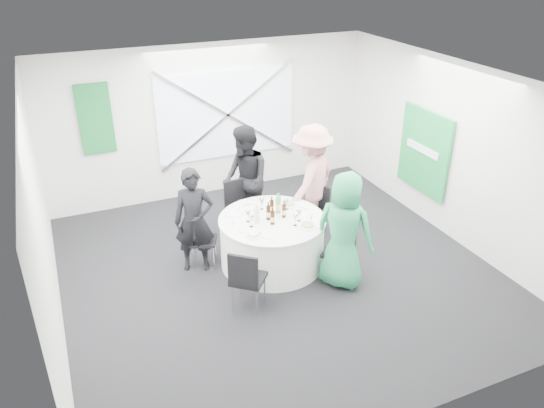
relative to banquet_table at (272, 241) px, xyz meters
name	(u,v)px	position (x,y,z in m)	size (l,w,h in m)	color
floor	(277,270)	(0.00, -0.20, -0.38)	(6.00, 6.00, 0.00)	black
ceiling	(278,81)	(0.00, -0.20, 2.42)	(6.00, 6.00, 0.00)	white
wall_back	(211,121)	(0.00, 2.80, 1.02)	(6.00, 6.00, 0.00)	white
wall_front	(414,312)	(0.00, -3.20, 1.02)	(6.00, 6.00, 0.00)	white
wall_left	(42,227)	(-3.00, -0.20, 1.02)	(6.00, 6.00, 0.00)	white
wall_right	(453,152)	(3.00, -0.20, 1.02)	(6.00, 6.00, 0.00)	white
window_panel	(227,114)	(0.30, 2.76, 1.12)	(2.60, 0.03, 1.60)	silver
window_brace_a	(228,115)	(0.30, 2.72, 1.12)	(0.05, 0.05, 3.16)	silver
window_brace_b	(228,115)	(0.30, 2.72, 1.12)	(0.05, 0.05, 3.16)	silver
green_banner	(95,119)	(-2.00, 2.75, 1.32)	(0.55, 0.04, 1.20)	#156C2E
green_sign	(424,152)	(2.94, 0.40, 0.82)	(0.05, 1.20, 1.40)	#1A9340
banquet_table	(272,241)	(0.00, 0.00, 0.00)	(1.56, 1.56, 0.76)	white
chair_back	(239,204)	(-0.14, 1.01, 0.17)	(0.48, 0.49, 0.94)	black
chair_back_left	(198,236)	(-1.01, 0.42, 0.10)	(0.50, 0.49, 0.83)	black
chair_back_right	(317,207)	(1.04, 0.57, 0.10)	(0.51, 0.51, 0.82)	black
chair_front_right	(344,248)	(0.76, -0.78, 0.13)	(0.57, 0.57, 0.88)	black
chair_front_left	(246,277)	(-0.75, -0.90, 0.15)	(0.58, 0.58, 0.91)	black
person_man_back_left	(194,221)	(-1.06, 0.35, 0.41)	(0.57, 0.38, 1.57)	black
person_man_back	(245,180)	(0.03, 1.14, 0.51)	(0.87, 0.48, 1.79)	black
person_woman_pink	(311,180)	(0.99, 0.69, 0.54)	(1.18, 0.55, 1.83)	pink
person_woman_green	(344,231)	(0.70, -0.84, 0.46)	(0.82, 0.54, 1.69)	#29965F
plate_back	(261,203)	(0.05, 0.51, 0.39)	(0.25, 0.25, 0.01)	white
plate_back_left	(234,213)	(-0.45, 0.36, 0.39)	(0.28, 0.28, 0.01)	white
plate_back_right	(289,204)	(0.41, 0.30, 0.40)	(0.25, 0.25, 0.04)	white
plate_front_right	(308,225)	(0.37, -0.40, 0.40)	(0.27, 0.27, 0.04)	white
plate_front_left	(254,235)	(-0.41, -0.33, 0.39)	(0.27, 0.27, 0.01)	white
napkin	(254,234)	(-0.42, -0.36, 0.42)	(0.17, 0.11, 0.05)	white
beer_bottle_a	(268,213)	(-0.06, 0.00, 0.49)	(0.06, 0.06, 0.28)	#361809
beer_bottle_b	(272,207)	(0.06, 0.14, 0.49)	(0.06, 0.06, 0.28)	#361809
beer_bottle_c	(284,211)	(0.18, -0.02, 0.48)	(0.06, 0.06, 0.26)	#361809
beer_bottle_d	(273,218)	(-0.06, -0.15, 0.48)	(0.06, 0.06, 0.26)	#361809
green_water_bottle	(278,205)	(0.16, 0.13, 0.51)	(0.08, 0.08, 0.32)	green
clear_water_bottle	(257,215)	(-0.24, -0.01, 0.49)	(0.08, 0.08, 0.29)	silver
wine_glass_a	(295,218)	(0.22, -0.31, 0.50)	(0.07, 0.07, 0.17)	white
wine_glass_b	(287,202)	(0.31, 0.18, 0.50)	(0.07, 0.07, 0.17)	white
wine_glass_c	(248,214)	(-0.35, 0.06, 0.50)	(0.07, 0.07, 0.17)	white
wine_glass_d	(251,219)	(-0.36, -0.10, 0.50)	(0.07, 0.07, 0.17)	white
wine_glass_e	(262,202)	(-0.02, 0.34, 0.50)	(0.07, 0.07, 0.17)	white
wine_glass_f	(299,213)	(0.33, -0.21, 0.50)	(0.07, 0.07, 0.17)	white
fork_a	(304,208)	(0.57, 0.11, 0.38)	(0.01, 0.15, 0.01)	silver
knife_a	(281,201)	(0.35, 0.46, 0.38)	(0.01, 0.15, 0.01)	silver
fork_b	(307,229)	(0.34, -0.47, 0.38)	(0.01, 0.15, 0.01)	silver
knife_b	(311,217)	(0.54, -0.19, 0.38)	(0.01, 0.15, 0.01)	silver
fork_c	(243,233)	(-0.53, -0.22, 0.38)	(0.01, 0.15, 0.01)	silver
knife_c	(267,239)	(-0.28, -0.50, 0.38)	(0.01, 0.15, 0.01)	silver
fork_d	(238,210)	(-0.35, 0.46, 0.38)	(0.01, 0.15, 0.01)	silver
knife_d	(233,223)	(-0.57, 0.09, 0.38)	(0.01, 0.15, 0.01)	silver
fork_e	(272,201)	(0.22, 0.53, 0.38)	(0.01, 0.15, 0.01)	silver
knife_e	(247,205)	(-0.17, 0.55, 0.38)	(0.01, 0.15, 0.01)	silver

